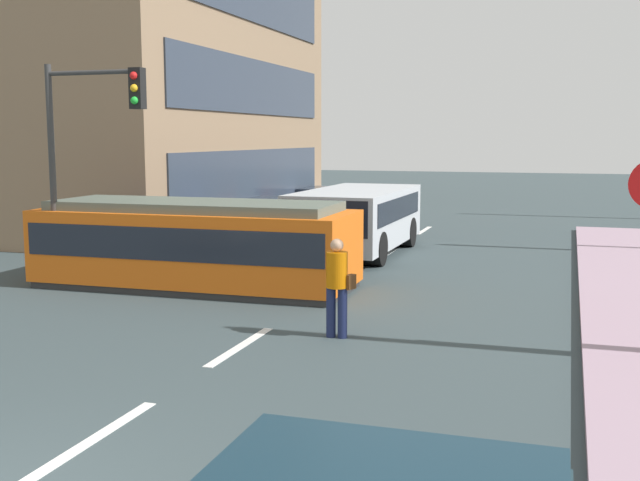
# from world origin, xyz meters

# --- Properties ---
(ground_plane) EXTENTS (120.00, 120.00, 0.00)m
(ground_plane) POSITION_xyz_m (0.00, 10.00, 0.00)
(ground_plane) COLOR #364346
(lane_stripe_1) EXTENTS (0.16, 2.40, 0.01)m
(lane_stripe_1) POSITION_xyz_m (0.00, 2.00, 0.01)
(lane_stripe_1) COLOR silver
(lane_stripe_1) RESTS_ON ground
(lane_stripe_2) EXTENTS (0.16, 2.40, 0.01)m
(lane_stripe_2) POSITION_xyz_m (0.00, 6.00, 0.01)
(lane_stripe_2) COLOR silver
(lane_stripe_2) RESTS_ON ground
(lane_stripe_3) EXTENTS (0.16, 2.40, 0.01)m
(lane_stripe_3) POSITION_xyz_m (0.00, 16.25, 0.01)
(lane_stripe_3) COLOR silver
(lane_stripe_3) RESTS_ON ground
(lane_stripe_4) EXTENTS (0.16, 2.40, 0.01)m
(lane_stripe_4) POSITION_xyz_m (0.00, 22.25, 0.01)
(lane_stripe_4) COLOR silver
(lane_stripe_4) RESTS_ON ground
(streetcar_tram) EXTENTS (7.12, 2.64, 1.93)m
(streetcar_tram) POSITION_xyz_m (-2.96, 10.25, 1.00)
(streetcar_tram) COLOR #DC5F14
(streetcar_tram) RESTS_ON ground
(city_bus) EXTENTS (2.61, 5.91, 1.85)m
(city_bus) POSITION_xyz_m (-0.85, 16.14, 1.06)
(city_bus) COLOR #AFB5BB
(city_bus) RESTS_ON ground
(pedestrian_crossing) EXTENTS (0.48, 0.36, 1.67)m
(pedestrian_crossing) POSITION_xyz_m (1.31, 7.03, 0.94)
(pedestrian_crossing) COLOR #1A2249
(pedestrian_crossing) RESTS_ON ground
(parked_sedan_mid) EXTENTS (1.94, 4.36, 1.19)m
(parked_sedan_mid) POSITION_xyz_m (-5.40, 14.21, 0.62)
(parked_sedan_mid) COLOR #222A98
(parked_sedan_mid) RESTS_ON ground
(parked_sedan_far) EXTENTS (2.19, 4.24, 1.19)m
(parked_sedan_far) POSITION_xyz_m (-5.22, 20.28, 0.62)
(parked_sedan_far) COLOR maroon
(parked_sedan_far) RESTS_ON ground
(parked_sedan_furthest) EXTENTS (2.17, 4.53, 1.19)m
(parked_sedan_furthest) POSITION_xyz_m (-5.00, 26.37, 0.63)
(parked_sedan_furthest) COLOR #B4B3CE
(parked_sedan_furthest) RESTS_ON ground
(traffic_light_mast) EXTENTS (2.38, 0.33, 4.88)m
(traffic_light_mast) POSITION_xyz_m (-4.89, 9.16, 3.40)
(traffic_light_mast) COLOR #333333
(traffic_light_mast) RESTS_ON ground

